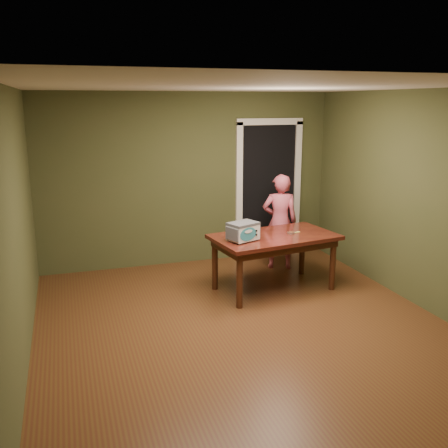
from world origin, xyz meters
TOP-DOWN VIEW (x-y plane):
  - floor at (0.00, 0.00)m, footprint 5.00×5.00m
  - room_shell at (0.00, 0.00)m, footprint 4.52×5.02m
  - doorway at (1.30, 2.78)m, footprint 1.10×0.66m
  - dining_table at (0.77, 0.99)m, footprint 1.71×1.12m
  - toy_oven at (0.29, 0.86)m, footprint 0.44×0.37m
  - baking_pan at (1.02, 1.00)m, footprint 0.10×0.10m
  - spatula at (1.07, 1.01)m, footprint 0.18×0.08m
  - child at (1.21, 1.80)m, footprint 0.60×0.48m

SIDE VIEW (x-z plane):
  - floor at x=0.00m, z-range 0.00..0.00m
  - dining_table at x=0.77m, z-range 0.28..1.03m
  - child at x=1.21m, z-range 0.00..1.43m
  - spatula at x=1.07m, z-range 0.75..0.76m
  - baking_pan at x=1.02m, z-range 0.75..0.77m
  - toy_oven at x=0.29m, z-range 0.76..1.00m
  - doorway at x=1.30m, z-range -0.07..2.18m
  - room_shell at x=0.00m, z-range 0.40..3.01m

